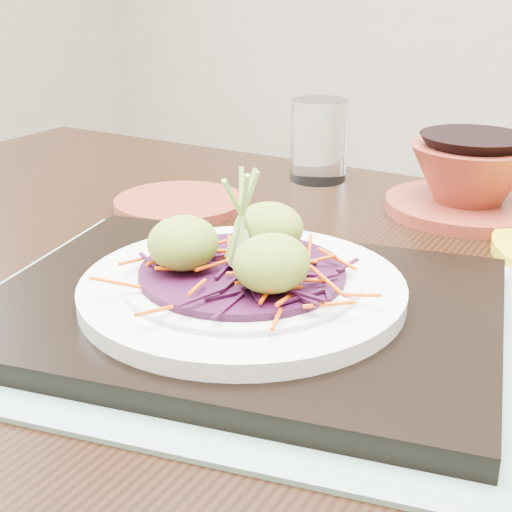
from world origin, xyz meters
The scene contains 11 objects.
dining_table centered at (-0.03, -0.09, 0.68)m, with size 1.27×0.85×0.79m.
placemat centered at (0.00, -0.14, 0.79)m, with size 0.44×0.34×0.00m, color gray.
serving_tray centered at (0.00, -0.14, 0.80)m, with size 0.38×0.29×0.02m, color black.
white_plate centered at (0.00, -0.14, 0.82)m, with size 0.25×0.25×0.02m.
cabbage_bed centered at (0.00, -0.14, 0.83)m, with size 0.16×0.16×0.01m, color #360A2C.
carrot_julienne centered at (0.00, -0.14, 0.84)m, with size 0.19×0.19×0.01m, color #DC4503, non-canonical shape.
guacamole_scoops centered at (0.00, -0.15, 0.85)m, with size 0.14×0.12×0.04m.
scallion_garnish centered at (0.00, -0.14, 0.87)m, with size 0.06×0.06×0.09m, color #88C44E, non-canonical shape.
terracotta_side_plate centered at (-0.21, 0.06, 0.79)m, with size 0.15×0.15×0.01m, color maroon.
water_glass centered at (-0.13, 0.25, 0.84)m, with size 0.07×0.07×0.10m, color white.
terracotta_bowl_set centered at (0.08, 0.21, 0.82)m, with size 0.22×0.22×0.08m.
Camera 1 is at (0.27, -0.56, 1.04)m, focal length 50.00 mm.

